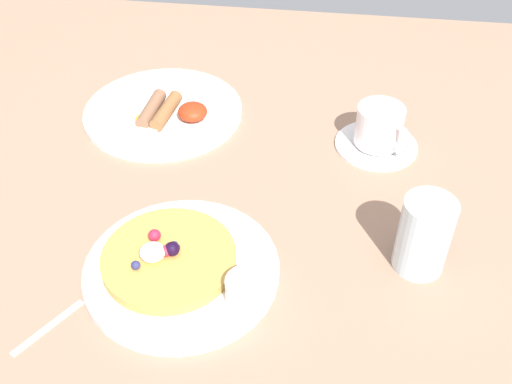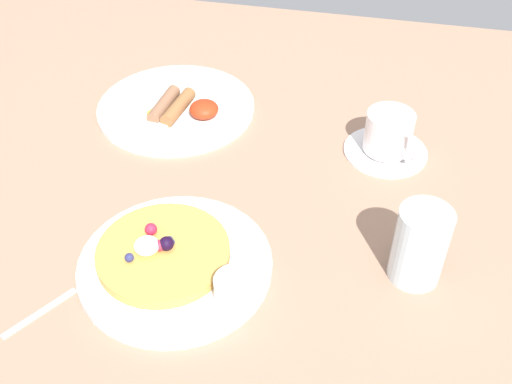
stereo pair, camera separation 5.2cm
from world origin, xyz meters
TOP-DOWN VIEW (x-y plane):
  - ground_plane at (0.00, 0.00)cm, footprint 162.63×134.37cm
  - pancake_plate at (-7.18, -10.63)cm, footprint 24.86×24.86cm
  - pancake_with_berries at (-8.97, -10.14)cm, footprint 17.12×17.12cm
  - syrup_ramekin at (1.90, -14.62)cm, footprint 5.37×5.37cm
  - breakfast_plate at (-18.44, 24.01)cm, footprint 26.97×26.97cm
  - fried_breakfast at (-17.12, 21.43)cm, footprint 14.42×10.87cm
  - coffee_saucer at (17.64, 19.75)cm, footprint 13.14×13.14cm
  - coffee_cup at (17.76, 19.61)cm, footprint 8.55×9.08cm
  - water_glass at (22.63, -4.90)cm, footprint 6.60×6.60cm

SIDE VIEW (x-z plane):
  - ground_plane at x=0.00cm, z-range -3.00..0.00cm
  - coffee_saucer at x=17.64cm, z-range 0.00..0.89cm
  - breakfast_plate at x=-18.44cm, z-range 0.00..1.02cm
  - pancake_plate at x=-7.18cm, z-range 0.00..1.32cm
  - fried_breakfast at x=-17.12cm, z-range 0.64..3.52cm
  - pancake_with_berries at x=-8.97cm, z-range 0.50..3.87cm
  - syrup_ramekin at x=1.90cm, z-range 1.37..4.69cm
  - coffee_cup at x=17.76cm, z-range 1.01..7.36cm
  - water_glass at x=22.63cm, z-range 0.00..10.58cm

